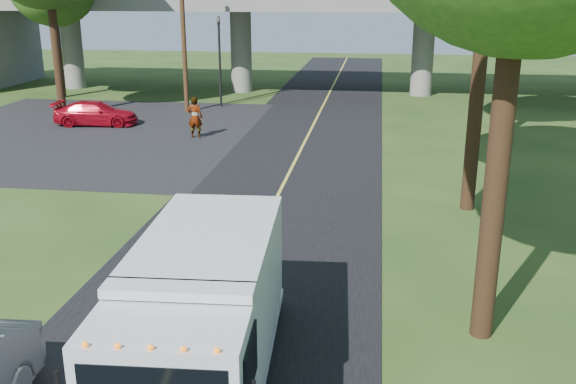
% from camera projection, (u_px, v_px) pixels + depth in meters
% --- Properties ---
extents(ground, '(120.00, 120.00, 0.00)m').
position_uv_depth(ground, '(206.00, 340.00, 12.87)').
color(ground, '#234017').
rests_on(ground, ground).
extents(road, '(7.00, 90.00, 0.02)m').
position_uv_depth(road, '(280.00, 191.00, 22.30)').
color(road, black).
rests_on(road, ground).
extents(parking_lot, '(16.00, 18.00, 0.01)m').
position_uv_depth(parking_lot, '(83.00, 133.00, 31.31)').
color(parking_lot, black).
rests_on(parking_lot, ground).
extents(lane_line, '(0.12, 90.00, 0.01)m').
position_uv_depth(lane_line, '(280.00, 190.00, 22.30)').
color(lane_line, gold).
rests_on(lane_line, road).
extents(overpass, '(54.00, 10.00, 7.30)m').
position_uv_depth(overpass, '(331.00, 23.00, 41.68)').
color(overpass, slate).
rests_on(overpass, ground).
extents(traffic_signal, '(0.18, 0.22, 5.20)m').
position_uv_depth(traffic_signal, '(219.00, 52.00, 37.23)').
color(traffic_signal, black).
rests_on(traffic_signal, ground).
extents(utility_pole, '(1.60, 0.26, 9.00)m').
position_uv_depth(utility_pole, '(183.00, 29.00, 35.11)').
color(utility_pole, '#472D19').
rests_on(utility_pole, ground).
extents(step_van, '(2.64, 6.34, 2.61)m').
position_uv_depth(step_van, '(202.00, 311.00, 11.05)').
color(step_van, silver).
rests_on(step_van, ground).
extents(red_sedan, '(4.37, 2.15, 1.22)m').
position_uv_depth(red_sedan, '(96.00, 113.00, 32.85)').
color(red_sedan, '#A30A19').
rests_on(red_sedan, ground).
extents(pedestrian, '(0.72, 0.48, 1.96)m').
position_uv_depth(pedestrian, '(195.00, 117.00, 29.94)').
color(pedestrian, gray).
rests_on(pedestrian, ground).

